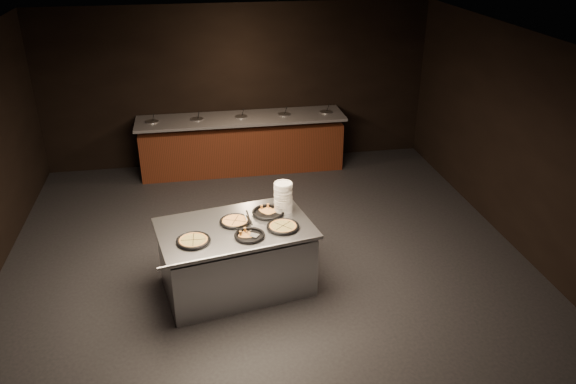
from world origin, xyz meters
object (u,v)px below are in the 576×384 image
at_px(serving_counter, 236,259).
at_px(pan_cheese_whole, 235,221).
at_px(pan_veggie_whole, 193,240).
at_px(plate_stack, 283,197).

relative_size(serving_counter, pan_cheese_whole, 5.31).
bearing_deg(serving_counter, pan_veggie_whole, -162.43).
distance_m(pan_veggie_whole, pan_cheese_whole, 0.63).
relative_size(serving_counter, pan_veggie_whole, 5.06).
xyz_separation_m(plate_stack, pan_veggie_whole, (-1.14, -0.57, -0.17)).
height_order(serving_counter, pan_cheese_whole, pan_cheese_whole).
bearing_deg(plate_stack, serving_counter, -154.43).
relative_size(plate_stack, pan_cheese_whole, 1.02).
height_order(serving_counter, plate_stack, plate_stack).
bearing_deg(pan_cheese_whole, pan_veggie_whole, -144.06).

